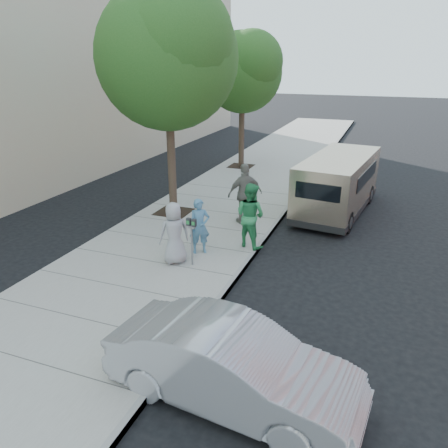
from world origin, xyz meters
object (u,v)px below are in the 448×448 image
(person_officer, at_px, (200,226))
(van, at_px, (338,183))
(tree_far, at_px, (243,69))
(person_gray_shirt, at_px, (174,233))
(tree_near, at_px, (168,52))
(person_green_shirt, at_px, (250,215))
(person_striped_polo, at_px, (245,194))
(parking_meter, at_px, (192,232))
(sedan, at_px, (233,366))

(person_officer, bearing_deg, van, 27.71)
(tree_far, distance_m, person_gray_shirt, 12.10)
(tree_near, bearing_deg, person_gray_shirt, -62.95)
(person_green_shirt, bearing_deg, person_gray_shirt, 68.57)
(tree_far, height_order, person_gray_shirt, tree_far)
(tree_far, relative_size, van, 1.11)
(person_officer, relative_size, person_green_shirt, 0.83)
(tree_near, bearing_deg, person_green_shirt, -29.11)
(tree_near, bearing_deg, person_striped_polo, -2.46)
(tree_far, height_order, van, tree_far)
(van, xyz_separation_m, person_gray_shirt, (-3.52, -6.25, -0.11))
(parking_meter, relative_size, sedan, 0.31)
(person_gray_shirt, bearing_deg, parking_meter, 140.67)
(parking_meter, distance_m, person_gray_shirt, 0.52)
(person_officer, bearing_deg, person_gray_shirt, -145.68)
(person_green_shirt, height_order, person_gray_shirt, person_green_shirt)
(tree_near, height_order, tree_far, tree_near)
(van, bearing_deg, sedan, -84.74)
(tree_far, bearing_deg, person_striped_polo, -70.73)
(person_officer, height_order, person_green_shirt, person_green_shirt)
(parking_meter, xyz_separation_m, person_green_shirt, (1.06, 1.76, 0.00))
(van, relative_size, person_officer, 3.68)
(person_officer, bearing_deg, tree_near, 96.21)
(tree_near, height_order, person_gray_shirt, tree_near)
(parking_meter, distance_m, person_officer, 0.85)
(van, relative_size, sedan, 1.37)
(person_officer, bearing_deg, tree_far, 70.10)
(parking_meter, height_order, person_striped_polo, person_striped_polo)
(tree_far, bearing_deg, parking_meter, -78.01)
(van, relative_size, person_gray_shirt, 3.44)
(tree_far, relative_size, sedan, 1.52)
(sedan, distance_m, person_officer, 5.73)
(tree_far, bearing_deg, tree_near, -90.00)
(tree_far, xyz_separation_m, parking_meter, (2.40, -11.28, -3.77))
(sedan, bearing_deg, person_green_shirt, 21.13)
(sedan, xyz_separation_m, person_striped_polo, (-2.35, 7.75, 0.46))
(sedan, bearing_deg, person_officer, 35.25)
(van, distance_m, person_striped_polo, 3.80)
(tree_far, xyz_separation_m, person_striped_polo, (2.70, -7.72, -3.72))
(person_officer, height_order, person_gray_shirt, person_gray_shirt)
(sedan, bearing_deg, person_gray_shirt, 43.32)
(parking_meter, relative_size, person_green_shirt, 0.69)
(tree_far, bearing_deg, person_green_shirt, -70.06)
(person_green_shirt, bearing_deg, van, -93.78)
(person_green_shirt, xyz_separation_m, person_gray_shirt, (-1.56, -1.78, -0.11))
(person_gray_shirt, xyz_separation_m, person_striped_polo, (0.81, 3.59, 0.16))
(tree_far, xyz_separation_m, person_gray_shirt, (1.89, -11.30, -3.88))
(tree_far, distance_m, sedan, 16.79)
(parking_meter, xyz_separation_m, sedan, (2.65, -4.18, -0.41))
(tree_far, height_order, sedan, tree_far)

